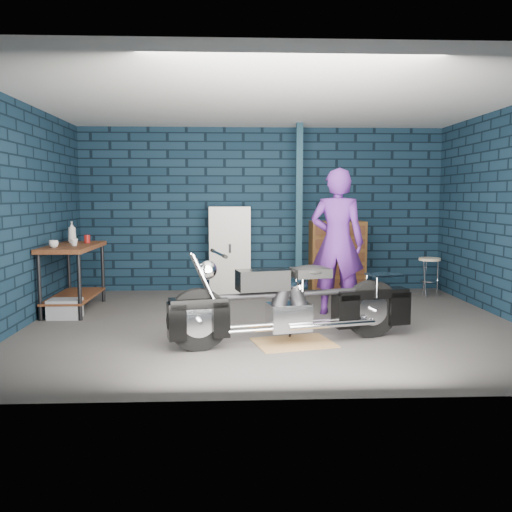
{
  "coord_description": "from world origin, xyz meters",
  "views": [
    {
      "loc": [
        -0.48,
        -6.53,
        1.56
      ],
      "look_at": [
        -0.19,
        0.3,
        0.82
      ],
      "focal_mm": 38.0,
      "sensor_mm": 36.0,
      "label": 1
    }
  ],
  "objects_px": {
    "storage_bin": "(65,309)",
    "locker": "(230,250)",
    "workbench": "(74,278)",
    "motorcycle": "(294,297)",
    "tool_chest": "(337,257)",
    "person": "(337,242)",
    "shop_stool": "(429,277)"
  },
  "relations": [
    {
      "from": "tool_chest",
      "to": "locker",
      "type": "bearing_deg",
      "value": 180.0
    },
    {
      "from": "motorcycle",
      "to": "shop_stool",
      "type": "bearing_deg",
      "value": 33.87
    },
    {
      "from": "motorcycle",
      "to": "shop_stool",
      "type": "distance_m",
      "value": 3.61
    },
    {
      "from": "locker",
      "to": "tool_chest",
      "type": "height_order",
      "value": "locker"
    },
    {
      "from": "motorcycle",
      "to": "locker",
      "type": "relative_size",
      "value": 1.63
    },
    {
      "from": "workbench",
      "to": "tool_chest",
      "type": "distance_m",
      "value": 4.11
    },
    {
      "from": "motorcycle",
      "to": "tool_chest",
      "type": "xyz_separation_m",
      "value": [
        1.06,
        3.1,
        0.08
      ]
    },
    {
      "from": "person",
      "to": "locker",
      "type": "distance_m",
      "value": 2.23
    },
    {
      "from": "locker",
      "to": "shop_stool",
      "type": "relative_size",
      "value": 2.31
    },
    {
      "from": "shop_stool",
      "to": "motorcycle",
      "type": "bearing_deg",
      "value": -132.57
    },
    {
      "from": "storage_bin",
      "to": "locker",
      "type": "xyz_separation_m",
      "value": [
        2.12,
        1.79,
        0.58
      ]
    },
    {
      "from": "tool_chest",
      "to": "shop_stool",
      "type": "bearing_deg",
      "value": -18.1
    },
    {
      "from": "workbench",
      "to": "person",
      "type": "xyz_separation_m",
      "value": [
        3.57,
        -0.4,
        0.51
      ]
    },
    {
      "from": "tool_chest",
      "to": "motorcycle",
      "type": "bearing_deg",
      "value": -108.87
    },
    {
      "from": "person",
      "to": "storage_bin",
      "type": "xyz_separation_m",
      "value": [
        -3.55,
        -0.1,
        -0.84
      ]
    },
    {
      "from": "motorcycle",
      "to": "person",
      "type": "xyz_separation_m",
      "value": [
        0.73,
        1.41,
        0.46
      ]
    },
    {
      "from": "workbench",
      "to": "locker",
      "type": "xyz_separation_m",
      "value": [
        2.14,
        1.29,
        0.25
      ]
    },
    {
      "from": "workbench",
      "to": "person",
      "type": "bearing_deg",
      "value": -6.41
    },
    {
      "from": "workbench",
      "to": "shop_stool",
      "type": "height_order",
      "value": "workbench"
    },
    {
      "from": "shop_stool",
      "to": "person",
      "type": "bearing_deg",
      "value": -144.07
    },
    {
      "from": "storage_bin",
      "to": "tool_chest",
      "type": "bearing_deg",
      "value": 24.75
    },
    {
      "from": "tool_chest",
      "to": "shop_stool",
      "type": "relative_size",
      "value": 1.91
    },
    {
      "from": "locker",
      "to": "shop_stool",
      "type": "height_order",
      "value": "locker"
    },
    {
      "from": "motorcycle",
      "to": "person",
      "type": "height_order",
      "value": "person"
    },
    {
      "from": "person",
      "to": "locker",
      "type": "bearing_deg",
      "value": -31.39
    },
    {
      "from": "motorcycle",
      "to": "person",
      "type": "bearing_deg",
      "value": 49.25
    },
    {
      "from": "workbench",
      "to": "storage_bin",
      "type": "bearing_deg",
      "value": -87.71
    },
    {
      "from": "workbench",
      "to": "tool_chest",
      "type": "height_order",
      "value": "tool_chest"
    },
    {
      "from": "motorcycle",
      "to": "tool_chest",
      "type": "height_order",
      "value": "tool_chest"
    },
    {
      "from": "storage_bin",
      "to": "tool_chest",
      "type": "distance_m",
      "value": 4.3
    },
    {
      "from": "person",
      "to": "shop_stool",
      "type": "bearing_deg",
      "value": -125.56
    },
    {
      "from": "workbench",
      "to": "motorcycle",
      "type": "height_order",
      "value": "motorcycle"
    }
  ]
}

